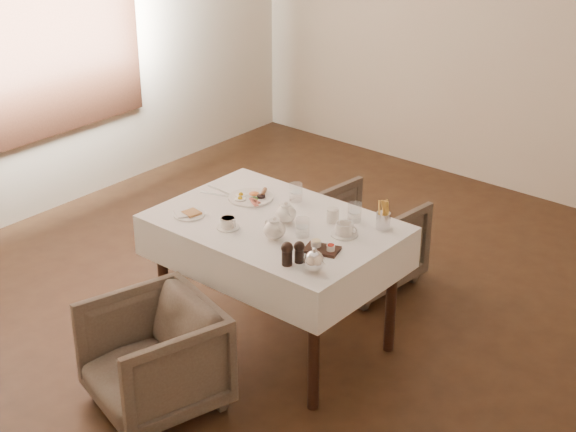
# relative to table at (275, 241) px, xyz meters

# --- Properties ---
(table) EXTENTS (1.28, 0.88, 0.75)m
(table) POSITION_rel_table_xyz_m (0.00, 0.00, 0.00)
(table) COLOR black
(table) RESTS_ON ground
(armchair_near) EXTENTS (0.75, 0.76, 0.56)m
(armchair_near) POSITION_rel_table_xyz_m (-0.09, -0.83, -0.36)
(armchair_near) COLOR #50433B
(armchair_near) RESTS_ON ground
(armchair_far) EXTENTS (0.67, 0.68, 0.57)m
(armchair_far) POSITION_rel_table_xyz_m (-0.03, 0.87, -0.35)
(armchair_far) COLOR #50433B
(armchair_far) RESTS_ON ground
(breakfast_plate) EXTENTS (0.26, 0.26, 0.03)m
(breakfast_plate) POSITION_rel_table_xyz_m (-0.30, 0.14, 0.13)
(breakfast_plate) COLOR white
(breakfast_plate) RESTS_ON table
(side_plate) EXTENTS (0.18, 0.17, 0.02)m
(side_plate) POSITION_rel_table_xyz_m (-0.41, -0.25, 0.12)
(side_plate) COLOR white
(side_plate) RESTS_ON table
(teapot_centre) EXTENTS (0.19, 0.17, 0.12)m
(teapot_centre) POSITION_rel_table_xyz_m (0.05, 0.03, 0.18)
(teapot_centre) COLOR white
(teapot_centre) RESTS_ON table
(teapot_front) EXTENTS (0.18, 0.16, 0.13)m
(teapot_front) POSITION_rel_table_xyz_m (0.13, -0.16, 0.18)
(teapot_front) COLOR white
(teapot_front) RESTS_ON table
(creamer) EXTENTS (0.08, 0.08, 0.07)m
(creamer) POSITION_rel_table_xyz_m (0.24, 0.19, 0.16)
(creamer) COLOR white
(creamer) RESTS_ON table
(teacup_near) EXTENTS (0.12, 0.12, 0.06)m
(teacup_near) POSITION_rel_table_xyz_m (-0.14, -0.22, 0.14)
(teacup_near) COLOR white
(teacup_near) RESTS_ON table
(teacup_far) EXTENTS (0.14, 0.14, 0.07)m
(teacup_far) POSITION_rel_table_xyz_m (0.38, 0.11, 0.15)
(teacup_far) COLOR white
(teacup_far) RESTS_ON table
(glass_left) EXTENTS (0.10, 0.10, 0.10)m
(glass_left) POSITION_rel_table_xyz_m (-0.09, 0.28, 0.17)
(glass_left) COLOR silver
(glass_left) RESTS_ON table
(glass_mid) EXTENTS (0.07, 0.07, 0.10)m
(glass_mid) POSITION_rel_table_xyz_m (0.22, -0.04, 0.17)
(glass_mid) COLOR silver
(glass_mid) RESTS_ON table
(glass_right) EXTENTS (0.08, 0.08, 0.10)m
(glass_right) POSITION_rel_table_xyz_m (0.32, 0.28, 0.17)
(glass_right) COLOR silver
(glass_right) RESTS_ON table
(condiment_board) EXTENTS (0.20, 0.16, 0.04)m
(condiment_board) POSITION_rel_table_xyz_m (0.40, -0.10, 0.13)
(condiment_board) COLOR black
(condiment_board) RESTS_ON table
(pepper_mill_left) EXTENTS (0.06, 0.06, 0.12)m
(pepper_mill_left) POSITION_rel_table_xyz_m (0.36, -0.33, 0.18)
(pepper_mill_left) COLOR black
(pepper_mill_left) RESTS_ON table
(pepper_mill_right) EXTENTS (0.07, 0.07, 0.11)m
(pepper_mill_right) POSITION_rel_table_xyz_m (0.38, -0.27, 0.17)
(pepper_mill_right) COLOR black
(pepper_mill_right) RESTS_ON table
(silver_pot) EXTENTS (0.14, 0.13, 0.13)m
(silver_pot) POSITION_rel_table_xyz_m (0.50, -0.29, 0.18)
(silver_pot) COLOR white
(silver_pot) RESTS_ON table
(fries_cup) EXTENTS (0.08, 0.08, 0.16)m
(fries_cup) POSITION_rel_table_xyz_m (0.49, 0.30, 0.19)
(fries_cup) COLOR silver
(fries_cup) RESTS_ON table
(cutlery_fork) EXTENTS (0.19, 0.03, 0.00)m
(cutlery_fork) POSITION_rel_table_xyz_m (-0.52, 0.10, 0.12)
(cutlery_fork) COLOR silver
(cutlery_fork) RESTS_ON table
(cutlery_knife) EXTENTS (0.19, 0.07, 0.00)m
(cutlery_knife) POSITION_rel_table_xyz_m (-0.49, 0.05, 0.12)
(cutlery_knife) COLOR silver
(cutlery_knife) RESTS_ON table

